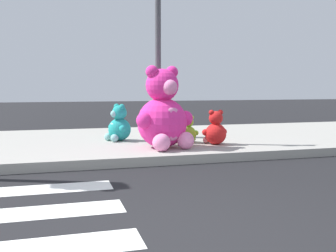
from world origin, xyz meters
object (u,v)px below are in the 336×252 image
object	(u,v)px
plush_pink_large	(163,115)
plush_red	(215,130)
sign_pole	(158,52)
plush_teal	(119,126)
plush_lime	(188,132)
plush_white	(175,125)

from	to	relation	value
plush_pink_large	plush_red	bearing A→B (deg)	8.32
sign_pole	plush_red	world-z (taller)	sign_pole
sign_pole	plush_teal	world-z (taller)	sign_pole
plush_lime	sign_pole	bearing A→B (deg)	173.78
plush_red	sign_pole	bearing A→B (deg)	155.55
sign_pole	plush_teal	distance (m)	1.65
plush_red	plush_lime	xyz separation A→B (m)	(-0.40, 0.38, -0.05)
plush_teal	plush_lime	bearing A→B (deg)	-25.54
plush_white	plush_lime	size ratio (longest dim) A/B	1.26
plush_pink_large	plush_red	xyz separation A→B (m)	(1.03, 0.15, -0.31)
sign_pole	plush_teal	bearing A→B (deg)	141.56
plush_red	plush_teal	bearing A→B (deg)	149.34
plush_teal	plush_white	distance (m)	1.25
plush_red	plush_lime	bearing A→B (deg)	136.47
sign_pole	plush_red	size ratio (longest dim) A/B	5.01
sign_pole	plush_pink_large	xyz separation A→B (m)	(-0.06, -0.59, -1.13)
sign_pole	plush_white	bearing A→B (deg)	53.09
sign_pole	plush_pink_large	world-z (taller)	sign_pole
plush_teal	plush_red	xyz separation A→B (m)	(1.63, -0.97, -0.03)
sign_pole	plush_lime	world-z (taller)	sign_pole
sign_pole	plush_pink_large	distance (m)	1.28
plush_teal	plush_red	bearing A→B (deg)	-30.66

